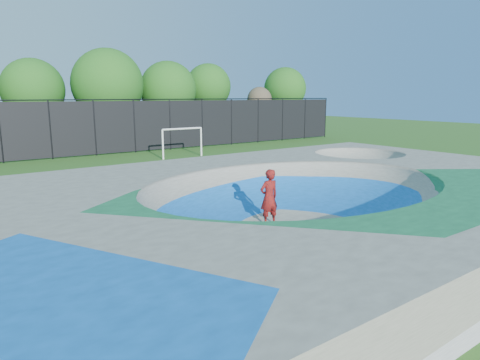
% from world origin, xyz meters
% --- Properties ---
extents(ground, '(120.00, 120.00, 0.00)m').
position_xyz_m(ground, '(0.00, 0.00, 0.00)').
color(ground, '#285417').
rests_on(ground, ground).
extents(skate_deck, '(22.00, 14.00, 1.50)m').
position_xyz_m(skate_deck, '(0.00, 0.00, 0.75)').
color(skate_deck, gray).
rests_on(skate_deck, ground).
extents(skater, '(0.73, 0.50, 1.92)m').
position_xyz_m(skater, '(-0.80, 0.60, 0.96)').
color(skater, red).
rests_on(skater, ground).
extents(skateboard, '(0.80, 0.29, 0.05)m').
position_xyz_m(skateboard, '(-0.80, 0.60, 0.03)').
color(skateboard, black).
rests_on(skateboard, ground).
extents(soccer_goal, '(3.15, 0.12, 2.08)m').
position_xyz_m(soccer_goal, '(4.60, 16.43, 1.44)').
color(soccer_goal, white).
rests_on(soccer_goal, ground).
extents(fence, '(48.09, 0.09, 4.04)m').
position_xyz_m(fence, '(0.00, 21.00, 2.10)').
color(fence, black).
rests_on(fence, ground).
extents(treeline, '(52.28, 7.24, 8.10)m').
position_xyz_m(treeline, '(-2.73, 26.13, 4.95)').
color(treeline, '#483124').
rests_on(treeline, ground).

